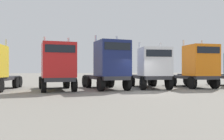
# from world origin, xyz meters

# --- Properties ---
(ground) EXTENTS (200.00, 200.00, 0.00)m
(ground) POSITION_xyz_m (0.00, 0.00, 0.00)
(ground) COLOR gray
(semi_truck_red) EXTENTS (3.27, 6.14, 4.27)m
(semi_truck_red) POSITION_xyz_m (-6.11, 2.85, 1.91)
(semi_truck_red) COLOR #333338
(semi_truck_red) RESTS_ON ground
(semi_truck_navy) EXTENTS (3.46, 6.34, 4.54)m
(semi_truck_navy) POSITION_xyz_m (-1.97, 3.00, 2.05)
(semi_truck_navy) COLOR #333338
(semi_truck_navy) RESTS_ON ground
(semi_truck_white) EXTENTS (3.00, 6.61, 4.09)m
(semi_truck_white) POSITION_xyz_m (1.87, 3.42, 1.81)
(semi_truck_white) COLOR #333338
(semi_truck_white) RESTS_ON ground
(semi_truck_orange) EXTENTS (2.56, 5.89, 4.42)m
(semi_truck_orange) POSITION_xyz_m (6.16, 3.29, 1.98)
(semi_truck_orange) COLOR #333338
(semi_truck_orange) RESTS_ON ground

